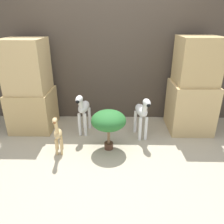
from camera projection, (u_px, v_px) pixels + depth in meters
name	position (u px, v px, depth m)	size (l,w,h in m)	color
ground_plane	(109.00, 156.00, 2.91)	(14.00, 14.00, 0.00)	#B2A88E
wall_back	(111.00, 56.00, 3.65)	(6.40, 0.08, 2.20)	#473D33
rock_pillar_left	(30.00, 88.00, 3.41)	(0.65, 0.65, 1.42)	tan
rock_pillar_right	(193.00, 89.00, 3.37)	(0.65, 0.65, 1.46)	tan
zebra_right	(142.00, 112.00, 3.21)	(0.22, 0.50, 0.68)	white
zebra_left	(83.00, 109.00, 3.33)	(0.20, 0.50, 0.68)	white
giraffe_figurine	(58.00, 133.00, 2.85)	(0.14, 0.35, 0.59)	tan
potted_palm_front	(109.00, 121.00, 2.90)	(0.47, 0.47, 0.57)	#513323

